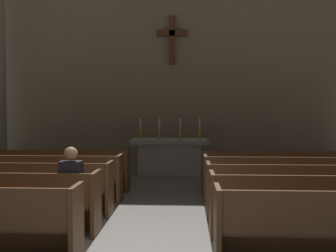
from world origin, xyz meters
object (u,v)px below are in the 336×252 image
at_px(pew_right_row_4, 290,180).
at_px(altar, 170,155).
at_px(pew_right_row_2, 327,206).
at_px(pew_right_row_5, 278,171).
at_px(candlestick_outer_left, 140,132).
at_px(candlestick_inner_right, 180,132).
at_px(lone_worshipper, 73,188).
at_px(candlestick_outer_right, 200,132).
at_px(pew_left_row_4, 39,178).
at_px(pew_left_row_3, 17,188).
at_px(pew_right_row_3, 306,191).
at_px(pew_left_row_5, 56,170).
at_px(candlestick_inner_left, 159,132).

bearing_deg(pew_right_row_4, altar, 126.61).
height_order(pew_right_row_2, pew_right_row_5, same).
height_order(altar, candlestick_outer_left, candlestick_outer_left).
distance_m(candlestick_outer_left, candlestick_inner_right, 1.15).
relative_size(altar, lone_worshipper, 1.67).
distance_m(candlestick_inner_right, candlestick_outer_right, 0.55).
bearing_deg(pew_left_row_4, pew_left_row_3, -90.00).
height_order(pew_right_row_3, lone_worshipper, lone_worshipper).
bearing_deg(pew_right_row_3, lone_worshipper, -165.26).
bearing_deg(pew_left_row_5, pew_right_row_2, -31.29).
bearing_deg(altar, pew_left_row_4, -126.61).
distance_m(pew_left_row_3, pew_right_row_3, 5.03).
bearing_deg(pew_right_row_3, pew_left_row_3, 180.00).
bearing_deg(pew_right_row_4, candlestick_outer_right, 116.20).
bearing_deg(candlestick_inner_right, pew_left_row_4, -129.75).
bearing_deg(lone_worshipper, pew_left_row_4, 123.09).
bearing_deg(lone_worshipper, candlestick_outer_left, 86.15).
distance_m(pew_right_row_4, candlestick_inner_left, 4.46).
relative_size(pew_left_row_4, candlestick_outer_right, 5.64).
xyz_separation_m(pew_right_row_2, candlestick_inner_right, (-2.22, 5.43, 0.72)).
bearing_deg(candlestick_outer_left, pew_left_row_4, -116.20).
bearing_deg(altar, pew_right_row_2, -65.12).
height_order(pew_right_row_2, altar, altar).
bearing_deg(pew_right_row_2, pew_right_row_5, 90.00).
height_order(pew_left_row_4, pew_left_row_5, same).
bearing_deg(pew_right_row_3, candlestick_outer_right, 110.72).
relative_size(pew_left_row_4, pew_right_row_5, 1.00).
bearing_deg(pew_right_row_4, candlestick_inner_left, 129.75).
bearing_deg(candlestick_inner_right, lone_worshipper, -105.68).
relative_size(pew_left_row_5, pew_right_row_3, 1.00).
relative_size(pew_right_row_3, lone_worshipper, 2.56).
relative_size(pew_right_row_2, candlestick_outer_right, 5.64).
bearing_deg(pew_right_row_3, candlestick_inner_left, 122.59).
bearing_deg(lone_worshipper, pew_right_row_4, 28.21).
bearing_deg(lone_worshipper, pew_right_row_3, 14.74).
distance_m(pew_left_row_4, pew_left_row_5, 1.02).
distance_m(candlestick_outer_right, lone_worshipper, 5.79).
bearing_deg(altar, lone_worshipper, -102.69).
bearing_deg(pew_left_row_5, altar, 43.25).
height_order(pew_right_row_3, candlestick_outer_right, candlestick_outer_right).
xyz_separation_m(candlestick_outer_left, candlestick_outer_right, (1.70, 0.00, 0.00)).
distance_m(candlestick_outer_left, candlestick_inner_left, 0.55).
height_order(candlestick_inner_right, lone_worshipper, candlestick_inner_right).
height_order(pew_right_row_2, candlestick_outer_right, candlestick_outer_right).
xyz_separation_m(pew_right_row_3, pew_right_row_4, (0.00, 1.02, 0.00)).
distance_m(pew_right_row_2, pew_right_row_4, 2.04).
bearing_deg(candlestick_inner_right, candlestick_outer_right, 0.00).
height_order(candlestick_inner_right, candlestick_outer_right, same).
bearing_deg(candlestick_inner_left, pew_right_row_3, -57.41).
xyz_separation_m(pew_right_row_3, altar, (-2.52, 4.41, 0.06)).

